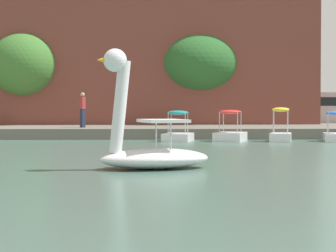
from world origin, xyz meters
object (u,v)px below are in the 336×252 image
(swan_boat, at_px, (149,145))
(person_on_path, at_px, (83,109))
(pedal_boat_red, at_px, (230,132))
(tree_broadleaf_left, at_px, (202,64))
(pedal_boat_yellow, at_px, (281,132))
(parked_van, at_px, (331,106))
(tree_broadleaf_right, at_px, (23,65))
(pedal_boat_teal, at_px, (178,133))

(swan_boat, xyz_separation_m, person_on_path, (-3.40, 16.72, 0.80))
(pedal_boat_red, relative_size, tree_broadleaf_left, 0.30)
(pedal_boat_yellow, xyz_separation_m, tree_broadleaf_left, (-2.87, 9.85, 3.61))
(person_on_path, distance_m, parked_van, 17.21)
(tree_broadleaf_left, bearing_deg, pedal_boat_yellow, -73.77)
(swan_boat, bearing_deg, tree_broadleaf_right, 108.53)
(swan_boat, bearing_deg, person_on_path, 101.48)
(pedal_boat_yellow, bearing_deg, person_on_path, 158.69)
(tree_broadleaf_right, height_order, parked_van, tree_broadleaf_right)
(tree_broadleaf_right, xyz_separation_m, person_on_path, (3.87, -4.97, -2.47))
(swan_boat, height_order, tree_broadleaf_right, tree_broadleaf_right)
(tree_broadleaf_left, bearing_deg, person_on_path, -135.51)
(pedal_boat_yellow, xyz_separation_m, pedal_boat_teal, (-4.60, 0.36, -0.04))
(swan_boat, distance_m, pedal_boat_teal, 13.55)
(pedal_boat_red, distance_m, tree_broadleaf_left, 10.28)
(person_on_path, bearing_deg, swan_boat, -78.52)
(parked_van, bearing_deg, swan_boat, -113.87)
(pedal_boat_yellow, relative_size, person_on_path, 1.12)
(pedal_boat_red, relative_size, parked_van, 0.45)
(swan_boat, distance_m, tree_broadleaf_left, 23.42)
(swan_boat, relative_size, pedal_boat_red, 1.47)
(swan_boat, relative_size, tree_broadleaf_left, 0.44)
(pedal_boat_red, bearing_deg, parked_van, 57.71)
(pedal_boat_yellow, xyz_separation_m, parked_van, (5.50, 12.50, 1.11))
(pedal_boat_teal, bearing_deg, tree_broadleaf_right, 136.05)
(pedal_boat_teal, height_order, tree_broadleaf_left, tree_broadleaf_left)
(tree_broadleaf_left, distance_m, parked_van, 9.13)
(tree_broadleaf_left, relative_size, person_on_path, 4.16)
(parked_van, bearing_deg, person_on_path, -148.87)
(pedal_boat_red, bearing_deg, pedal_boat_teal, 177.23)
(pedal_boat_yellow, height_order, tree_broadleaf_right, tree_broadleaf_right)
(person_on_path, bearing_deg, pedal_boat_red, -25.60)
(pedal_boat_red, height_order, parked_van, parked_van)
(pedal_boat_yellow, distance_m, person_on_path, 9.96)
(person_on_path, bearing_deg, tree_broadleaf_left, 44.49)
(pedal_boat_teal, bearing_deg, tree_broadleaf_left, 79.67)
(swan_boat, xyz_separation_m, tree_broadleaf_right, (-7.27, 21.69, 3.27))
(pedal_boat_yellow, relative_size, tree_broadleaf_right, 0.37)
(pedal_boat_yellow, bearing_deg, parked_van, 66.24)
(tree_broadleaf_right, distance_m, person_on_path, 6.76)
(tree_broadleaf_right, bearing_deg, pedal_boat_red, -37.42)
(person_on_path, bearing_deg, pedal_boat_teal, -34.93)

